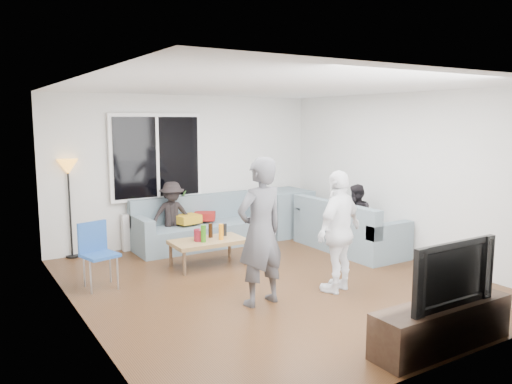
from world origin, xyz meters
TOP-DOWN VIEW (x-y plane):
  - floor at (0.00, 0.00)m, footprint 5.00×5.50m
  - ceiling at (0.00, 0.00)m, footprint 5.00×5.50m
  - wall_back at (0.00, 2.77)m, footprint 5.00×0.04m
  - wall_front at (0.00, -2.77)m, footprint 5.00×0.04m
  - wall_left at (-2.52, 0.00)m, footprint 0.04×5.50m
  - wall_right at (2.52, 0.00)m, footprint 0.04×5.50m
  - window_frame at (-0.60, 2.69)m, footprint 1.62×0.06m
  - window_glass at (-0.60, 2.65)m, footprint 1.50×0.02m
  - window_mullion at (-0.60, 2.64)m, footprint 0.05×0.03m
  - radiator at (-0.60, 2.65)m, footprint 1.30×0.12m
  - potted_plant at (-0.18, 2.62)m, footprint 0.22×0.19m
  - vase at (-0.70, 2.62)m, footprint 0.18×0.18m
  - sofa_back_section at (0.01, 2.27)m, footprint 2.30×0.85m
  - sofa_right_section at (2.02, 0.72)m, footprint 2.00×0.85m
  - sofa_corner at (1.76, 2.27)m, footprint 0.85×0.85m
  - cushion_yellow at (-0.24, 2.25)m, footprint 0.43×0.39m
  - cushion_red at (0.12, 2.33)m, footprint 0.46×0.44m
  - coffee_table at (-0.41, 1.14)m, footprint 1.11×0.62m
  - pitcher at (-0.54, 1.15)m, footprint 0.17×0.17m
  - side_chair at (-2.05, 0.97)m, footprint 0.49×0.49m
  - floor_lamp at (-2.05, 2.71)m, footprint 0.32×0.32m
  - player_left at (-0.58, -0.60)m, footprint 0.68×0.49m
  - player_right at (0.52, -0.73)m, footprint 0.99×0.65m
  - spectator_right at (2.02, 0.56)m, footprint 0.59×0.66m
  - spectator_back at (-0.50, 2.30)m, footprint 0.80×0.52m
  - tv_console at (0.29, -2.50)m, footprint 1.60×0.40m
  - television at (0.29, -2.50)m, footprint 1.09×0.14m
  - bottle_d at (-0.24, 1.05)m, footprint 0.07×0.07m
  - bottle_e at (-0.07, 1.25)m, footprint 0.07×0.07m
  - bottle_b at (-0.53, 1.05)m, footprint 0.08×0.08m
  - bottle_c at (-0.31, 1.26)m, footprint 0.07×0.07m

SIDE VIEW (x-z plane):
  - floor at x=0.00m, z-range -0.04..0.00m
  - coffee_table at x=-0.41m, z-range 0.00..0.40m
  - tv_console at x=0.29m, z-range 0.00..0.44m
  - radiator at x=-0.60m, z-range 0.00..0.62m
  - sofa_back_section at x=0.01m, z-range 0.00..0.85m
  - sofa_right_section at x=2.02m, z-range 0.00..0.85m
  - sofa_corner at x=1.76m, z-range 0.00..0.85m
  - side_chair at x=-2.05m, z-range 0.00..0.86m
  - pitcher at x=-0.54m, z-range 0.40..0.57m
  - bottle_e at x=-0.07m, z-range 0.40..0.59m
  - cushion_yellow at x=-0.24m, z-range 0.44..0.58m
  - cushion_red at x=0.12m, z-range 0.45..0.57m
  - bottle_c at x=-0.31m, z-range 0.40..0.62m
  - bottle_d at x=-0.24m, z-range 0.40..0.64m
  - bottle_b at x=-0.53m, z-range 0.40..0.66m
  - spectator_right at x=2.02m, z-range 0.00..1.13m
  - spectator_back at x=-0.50m, z-range 0.00..1.16m
  - vase at x=-0.70m, z-range 0.62..0.80m
  - television at x=0.29m, z-range 0.44..1.07m
  - player_right at x=0.52m, z-range 0.00..1.56m
  - floor_lamp at x=-2.05m, z-range 0.00..1.56m
  - potted_plant at x=-0.18m, z-range 0.62..0.95m
  - player_left at x=-0.58m, z-range 0.00..1.76m
  - wall_back at x=0.00m, z-range 0.00..2.60m
  - wall_front at x=0.00m, z-range 0.00..2.60m
  - wall_left at x=-2.52m, z-range 0.00..2.60m
  - wall_right at x=2.52m, z-range 0.00..2.60m
  - window_frame at x=-0.60m, z-range 0.81..2.29m
  - window_glass at x=-0.60m, z-range 0.88..2.23m
  - window_mullion at x=-0.60m, z-range 0.88..2.23m
  - ceiling at x=0.00m, z-range 2.60..2.64m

